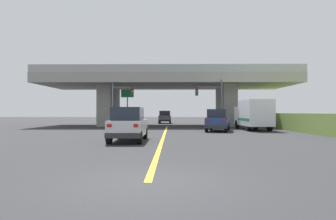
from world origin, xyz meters
The scene contains 10 objects.
ground centered at (0.00, 31.52, 0.00)m, with size 160.00×160.00×0.00m, color #2B2B2D.
overpass_bridge centered at (0.00, 31.52, 5.13)m, with size 32.05×10.84×7.29m.
lane_divider_stripe centered at (0.00, 14.18, 0.00)m, with size 0.20×28.37×0.01m, color yellow.
suv_lead centered at (-1.98, 10.16, 1.01)m, with size 1.91×4.42×2.02m.
suv_crossing centered at (4.83, 19.70, 1.01)m, with size 2.93×4.74×2.02m.
box_truck centered at (8.65, 21.84, 1.55)m, with size 2.33×6.59×2.93m.
sedan_oncoming centered at (-0.52, 40.05, 1.01)m, with size 1.97×4.74×2.02m.
traffic_signal_nearside centered at (5.24, 25.99, 3.40)m, with size 3.09×0.36×5.47m.
traffic_signal_farside centered at (-5.42, 26.52, 3.32)m, with size 2.52×0.36×5.17m.
highway_sign centered at (-4.97, 29.24, 3.55)m, with size 1.61×0.17×4.82m.
Camera 1 is at (0.59, -7.06, 1.70)m, focal length 31.09 mm.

